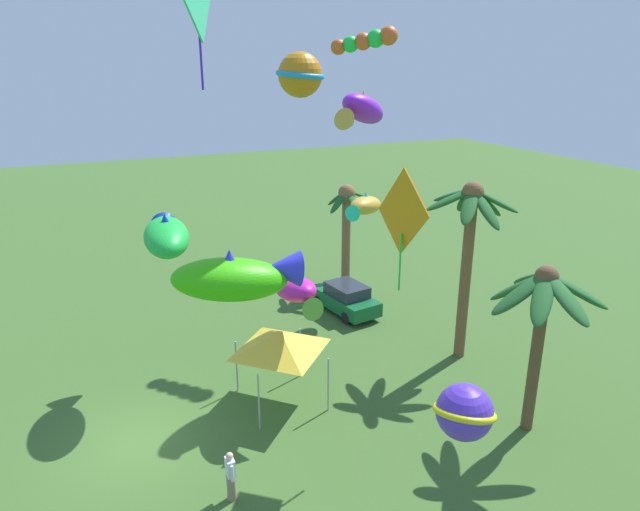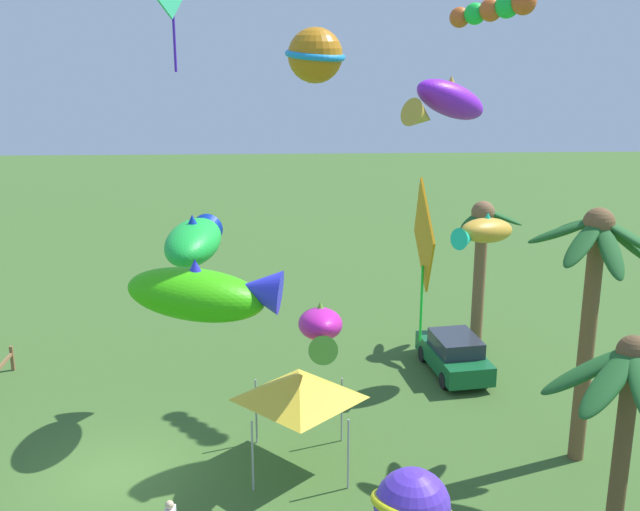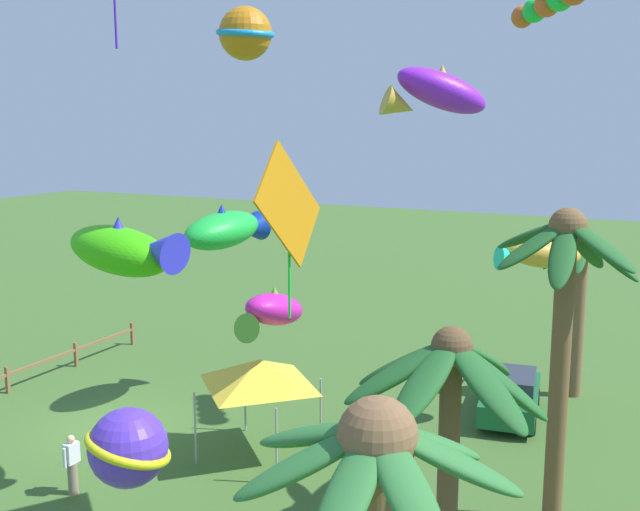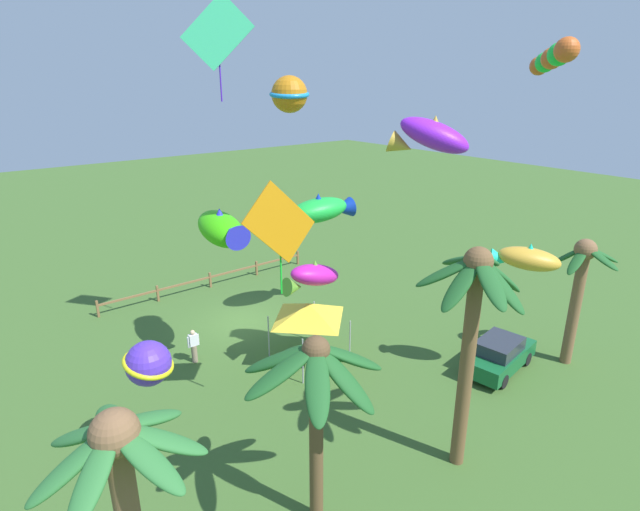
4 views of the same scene
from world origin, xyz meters
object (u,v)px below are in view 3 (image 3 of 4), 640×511
object	(u,v)px
palm_tree_0	(449,398)
kite_fish_1	(436,92)
kite_fish_7	(272,311)
kite_ball_5	(128,448)
kite_tube_8	(550,3)
kite_diamond_3	(289,208)
kite_fish_9	(125,250)
kite_fish_4	(539,254)
kite_ball_0	(245,33)
palm_tree_1	(565,292)
kite_fish_2	(226,229)
parked_car_0	(510,395)
festival_tent	(259,373)
spectator_0	(72,464)
palm_tree_3	(580,282)

from	to	relation	value
palm_tree_0	kite_fish_1	bearing A→B (deg)	-159.05
kite_fish_7	kite_fish_1	bearing A→B (deg)	123.21
kite_ball_5	kite_tube_8	size ratio (longest dim) A/B	0.91
kite_diamond_3	kite_fish_9	world-z (taller)	kite_diamond_3
kite_ball_5	kite_fish_4	bearing A→B (deg)	161.41
kite_fish_4	kite_ball_0	bearing A→B (deg)	-41.69
palm_tree_1	kite_fish_2	bearing A→B (deg)	-105.79
parked_car_0	kite_fish_9	world-z (taller)	kite_fish_9
festival_tent	kite_fish_1	world-z (taller)	kite_fish_1
kite_fish_7	kite_tube_8	bearing A→B (deg)	136.03
palm_tree_0	kite_fish_7	world-z (taller)	palm_tree_0
kite_diamond_3	kite_fish_7	distance (m)	4.95
parked_car_0	festival_tent	distance (m)	8.54
spectator_0	kite_fish_9	distance (m)	5.66
festival_tent	kite_fish_9	distance (m)	5.19
kite_fish_1	festival_tent	bearing A→B (deg)	-63.16
palm_tree_3	festival_tent	world-z (taller)	palm_tree_3
palm_tree_0	kite_fish_9	size ratio (longest dim) A/B	1.53
kite_fish_7	festival_tent	bearing A→B (deg)	-112.90
festival_tent	kite_fish_9	xyz separation A→B (m)	(2.78, -2.22, 3.77)
kite_fish_2	kite_tube_8	size ratio (longest dim) A/B	1.55
kite_fish_2	palm_tree_3	bearing A→B (deg)	119.11
kite_fish_2	kite_ball_5	world-z (taller)	kite_fish_2
spectator_0	festival_tent	bearing A→B (deg)	143.01
kite_ball_5	festival_tent	bearing A→B (deg)	-165.75
kite_fish_2	festival_tent	bearing A→B (deg)	44.13
spectator_0	kite_diamond_3	xyz separation A→B (m)	(-0.88, 5.91, 6.81)
palm_tree_1	kite_fish_2	distance (m)	11.75
parked_car_0	kite_fish_7	xyz separation A→B (m)	(6.32, -5.16, 3.62)
kite_fish_9	parked_car_0	bearing A→B (deg)	138.00
kite_ball_5	kite_fish_9	distance (m)	6.96
kite_diamond_3	festival_tent	bearing A→B (deg)	-139.25
parked_car_0	kite_fish_9	bearing A→B (deg)	-42.00
palm_tree_0	festival_tent	bearing A→B (deg)	-125.83
palm_tree_1	festival_tent	xyz separation A→B (m)	(0.05, -8.16, -3.16)
kite_fish_2	kite_fish_7	distance (m)	5.35
parked_car_0	spectator_0	distance (m)	13.51
palm_tree_0	spectator_0	world-z (taller)	palm_tree_0
kite_ball_5	kite_fish_7	xyz separation A→B (m)	(-7.50, -1.38, 0.64)
palm_tree_0	parked_car_0	bearing A→B (deg)	-173.42
spectator_0	kite_fish_4	world-z (taller)	kite_fish_4
kite_fish_2	palm_tree_0	bearing A→B (deg)	50.73
parked_car_0	kite_tube_8	xyz separation A→B (m)	(0.26, 0.68, 12.06)
festival_tent	kite_fish_4	distance (m)	9.15
palm_tree_1	kite_diamond_3	size ratio (longest dim) A/B	1.93
kite_diamond_3	kite_ball_5	bearing A→B (deg)	-10.50
kite_ball_5	kite_fish_1	bearing A→B (deg)	166.93
kite_fish_2	kite_diamond_3	size ratio (longest dim) A/B	0.96
spectator_0	kite_fish_7	distance (m)	6.43
kite_ball_0	kite_ball_5	size ratio (longest dim) A/B	0.90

